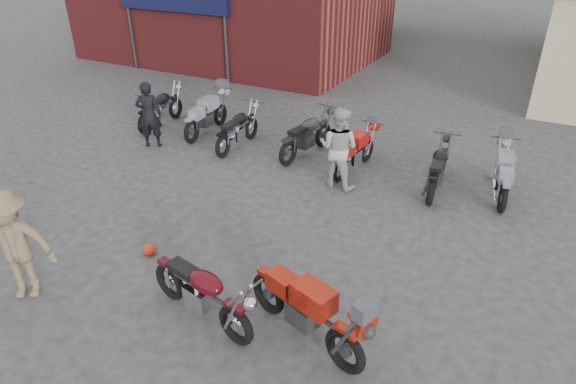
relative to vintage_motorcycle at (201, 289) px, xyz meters
The scene contains 15 objects.
ground 0.85m from the vintage_motorcycle, 100.42° to the left, with size 90.00×90.00×0.00m, color #2E2E30.
brick_building 17.28m from the vintage_motorcycle, 121.95° to the left, with size 12.00×8.00×4.00m, color maroon.
vintage_motorcycle is the anchor object (origin of this frame).
sportbike 1.53m from the vintage_motorcycle, 13.56° to the left, with size 2.07×0.68×1.20m, color #A01C0D, non-canonical shape.
helmet 2.09m from the vintage_motorcycle, 155.12° to the left, with size 0.23×0.23×0.21m, color red.
person_dark 6.94m from the vintage_motorcycle, 138.23° to the left, with size 0.63×0.42×1.74m, color black.
person_light 4.87m from the vintage_motorcycle, 89.64° to the left, with size 0.88×0.69×1.82m, color #AFAEAB.
person_tan 2.95m from the vintage_motorcycle, 162.98° to the right, with size 1.19×0.68×1.84m, color #7B644C.
row_bike_0 8.40m from the vintage_motorcycle, 135.20° to the left, with size 2.01×0.66×1.16m, color black, non-canonical shape.
row_bike_1 7.51m from the vintage_motorcycle, 126.20° to the left, with size 2.05×0.68×1.19m, color #999CA7, non-canonical shape.
row_bike_2 6.44m from the vintage_motorcycle, 118.93° to the left, with size 1.93×0.64×1.12m, color black, non-canonical shape.
row_bike_3 6.16m from the vintage_motorcycle, 102.11° to the left, with size 2.05×0.68×1.19m, color #28272A, non-canonical shape.
row_bike_4 5.76m from the vintage_motorcycle, 89.15° to the left, with size 1.85×0.61×1.07m, color #B3140E, non-canonical shape.
row_bike_5 6.07m from the vintage_motorcycle, 70.48° to the left, with size 1.95×0.64×1.13m, color black, non-canonical shape.
row_bike_6 6.93m from the vintage_motorcycle, 61.54° to the left, with size 1.94×0.64×1.12m, color gray, non-canonical shape.
Camera 1 is at (3.72, -4.72, 5.06)m, focal length 30.00 mm.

